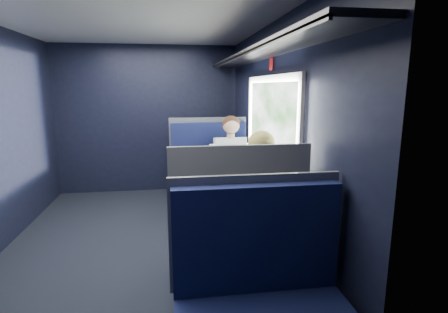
{
  "coord_description": "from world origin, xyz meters",
  "views": [
    {
      "loc": [
        0.37,
        -3.53,
        1.67
      ],
      "look_at": [
        0.9,
        0.0,
        0.95
      ],
      "focal_mm": 28.0,
      "sensor_mm": 36.0,
      "label": 1
    }
  ],
  "objects": [
    {
      "name": "bottle_small",
      "position": [
        1.24,
        0.31,
        0.85
      ],
      "size": [
        0.07,
        0.07,
        0.24
      ],
      "color": "silver",
      "rests_on": "table"
    },
    {
      "name": "woman",
      "position": [
        1.1,
        -0.71,
        0.73
      ],
      "size": [
        0.53,
        0.56,
        1.32
      ],
      "color": "black",
      "rests_on": "ground"
    },
    {
      "name": "seat_bay_near",
      "position": [
        0.84,
        0.87,
        0.42
      ],
      "size": [
        1.04,
        0.62,
        1.26
      ],
      "color": "#0D123B",
      "rests_on": "ground"
    },
    {
      "name": "seat_row_back",
      "position": [
        0.85,
        -1.8,
        0.41
      ],
      "size": [
        1.04,
        0.51,
        1.16
      ],
      "color": "#0D123B",
      "rests_on": "ground"
    },
    {
      "name": "cup",
      "position": [
        1.25,
        0.31,
        0.79
      ],
      "size": [
        0.07,
        0.07,
        0.09
      ],
      "primitive_type": "cylinder",
      "color": "white",
      "rests_on": "table"
    },
    {
      "name": "seat_bay_far",
      "position": [
        0.85,
        -0.87,
        0.41
      ],
      "size": [
        1.04,
        0.62,
        1.26
      ],
      "color": "#0D123B",
      "rests_on": "ground"
    },
    {
      "name": "man",
      "position": [
        1.1,
        0.7,
        0.72
      ],
      "size": [
        0.53,
        0.56,
        1.32
      ],
      "color": "black",
      "rests_on": "ground"
    },
    {
      "name": "table",
      "position": [
        1.03,
        0.0,
        0.66
      ],
      "size": [
        0.62,
        1.0,
        0.74
      ],
      "color": "#54565E",
      "rests_on": "ground"
    },
    {
      "name": "laptop",
      "position": [
        1.36,
        0.12,
        0.81
      ],
      "size": [
        0.3,
        0.36,
        0.24
      ],
      "color": "silver",
      "rests_on": "table"
    },
    {
      "name": "seat_row_front",
      "position": [
        0.85,
        1.8,
        0.41
      ],
      "size": [
        1.04,
        0.51,
        1.16
      ],
      "color": "#0D123B",
      "rests_on": "ground"
    },
    {
      "name": "room_shell",
      "position": [
        0.02,
        0.0,
        1.48
      ],
      "size": [
        3.0,
        4.4,
        2.4
      ],
      "color": "black",
      "rests_on": "ground"
    },
    {
      "name": "papers",
      "position": [
        1.07,
        -0.1,
        0.74
      ],
      "size": [
        0.8,
        0.96,
        0.01
      ],
      "primitive_type": "cube",
      "rotation": [
        0.0,
        0.0,
        -0.31
      ],
      "color": "white",
      "rests_on": "table"
    },
    {
      "name": "ground",
      "position": [
        0.0,
        0.0,
        -0.01
      ],
      "size": [
        2.8,
        4.2,
        0.01
      ],
      "primitive_type": "cube",
      "color": "black"
    }
  ]
}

